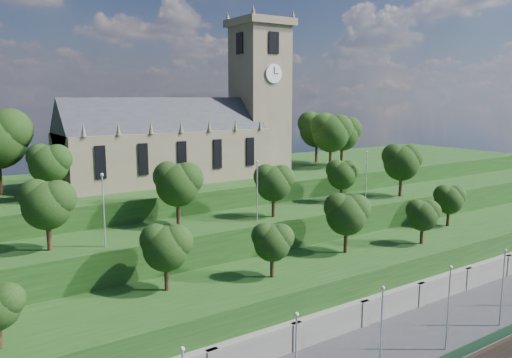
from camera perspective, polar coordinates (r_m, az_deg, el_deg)
retaining_wall at (r=58.56m, az=8.15°, el=-16.73°), size 160.00×2.10×5.00m
embankment_lower at (r=62.12m, az=4.37°, el=-13.55°), size 160.00×12.00×8.00m
embankment_upper at (r=69.82m, az=-1.26°, el=-9.15°), size 160.00×10.00×12.00m
hilltop at (r=87.16m, az=-8.73°, el=-4.46°), size 160.00×32.00×15.00m
church at (r=81.59m, az=-7.29°, el=5.33°), size 38.60×12.35×27.60m
trees_lower at (r=61.85m, az=6.94°, el=-5.19°), size 68.71×8.51×7.94m
trees_upper at (r=68.54m, az=1.82°, el=0.30°), size 60.51×8.67×8.70m
trees_hilltop at (r=82.09m, az=-5.86°, el=4.99°), size 70.39×15.93×11.91m
lamp_posts_promenade at (r=49.24m, az=14.13°, el=-16.09°), size 60.36×0.36×9.21m
lamp_posts_upper at (r=64.72m, az=0.13°, el=-0.85°), size 40.36×0.36×8.14m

